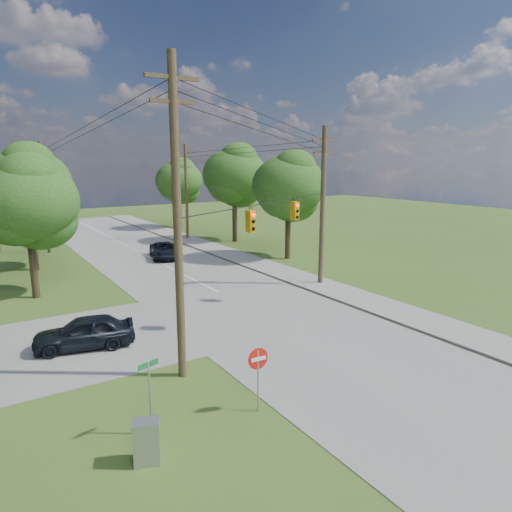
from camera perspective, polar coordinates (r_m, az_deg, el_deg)
ground at (r=20.52m, az=3.45°, el=-12.01°), size 140.00×140.00×0.00m
main_road at (r=25.41m, az=0.47°, el=-7.18°), size 10.00×100.00×0.03m
sidewalk_east at (r=29.42m, az=11.53°, el=-4.68°), size 2.60×100.00×0.12m
pole_sw at (r=16.98m, az=-9.82°, el=4.71°), size 2.00×0.32×12.00m
pole_ne at (r=30.72m, az=8.32°, el=6.41°), size 2.00×0.32×10.50m
pole_north_e at (r=49.49m, az=-8.69°, el=7.99°), size 2.00×0.32×10.00m
pole_north_w at (r=45.68m, az=-24.94°, el=6.74°), size 2.00×0.32×10.00m
power_lines at (r=29.54m, az=-7.46°, el=13.39°), size 13.93×29.62×4.93m
traffic_signals at (r=24.03m, az=2.36°, el=5.14°), size 4.91×3.27×1.05m
tree_w_near at (r=30.41m, az=-26.73°, el=6.10°), size 6.00×6.00×8.40m
tree_w_mid at (r=38.42m, az=-26.63°, el=8.02°), size 6.40×6.40×9.22m
tree_e_near at (r=38.83m, az=4.08°, el=8.76°), size 6.20×6.20×8.81m
tree_e_mid at (r=47.46m, az=-2.72°, el=10.10°), size 6.60×6.60×9.64m
tree_e_far at (r=57.81m, az=-9.59°, el=9.27°), size 5.80×5.80×8.32m
car_cross_dark at (r=22.04m, az=-20.66°, el=-8.89°), size 4.62×2.70×1.48m
car_main_north at (r=40.26m, az=-11.35°, el=0.69°), size 3.29×5.19×1.34m
control_cabinet at (r=13.96m, az=-13.52°, el=-21.67°), size 0.85×0.74×1.29m
do_not_enter_sign at (r=15.50m, az=0.26°, el=-13.48°), size 0.75×0.09×2.26m
street_name_sign at (r=14.69m, az=-13.18°, el=-15.75°), size 0.70×0.24×2.40m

